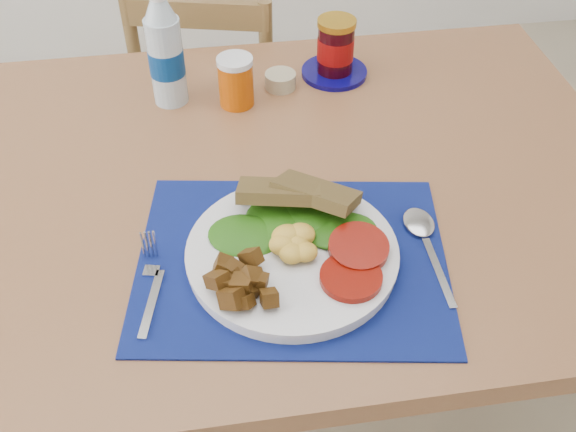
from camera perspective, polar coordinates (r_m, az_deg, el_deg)
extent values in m
cube|color=brown|center=(1.15, -4.97, 2.29)|extent=(1.40, 0.90, 0.04)
cylinder|color=brown|center=(1.82, 15.17, 3.27)|extent=(0.06, 0.06, 0.71)
cube|color=brown|center=(1.91, -5.77, 7.87)|extent=(0.45, 0.43, 0.04)
cylinder|color=brown|center=(2.12, -0.59, 5.60)|extent=(0.03, 0.03, 0.36)
cylinder|color=brown|center=(2.17, -8.81, 6.01)|extent=(0.03, 0.03, 0.36)
cylinder|color=brown|center=(1.90, -1.49, 0.21)|extent=(0.03, 0.03, 0.36)
cylinder|color=brown|center=(1.96, -10.57, 0.79)|extent=(0.03, 0.03, 0.36)
cube|color=brown|center=(1.57, -7.83, 16.66)|extent=(0.33, 0.11, 0.42)
cylinder|color=brown|center=(1.87, 21.38, -3.96)|extent=(0.03, 0.03, 0.39)
cube|color=#040431|center=(1.00, 0.35, -3.74)|extent=(0.50, 0.42, 0.00)
cylinder|color=silver|center=(0.99, 0.35, -3.27)|extent=(0.31, 0.31, 0.02)
ellipsoid|color=gold|center=(0.96, 0.73, -2.35)|extent=(0.07, 0.07, 0.04)
cylinder|color=maroon|center=(0.96, 5.66, -4.02)|extent=(0.09, 0.09, 0.01)
ellipsoid|color=#134108|center=(1.01, 0.58, -0.73)|extent=(0.16, 0.10, 0.02)
cube|color=brown|center=(1.02, 0.81, 2.04)|extent=(0.15, 0.11, 0.04)
cube|color=#B2B5BA|center=(0.95, -11.47, -7.27)|extent=(0.04, 0.12, 0.00)
cube|color=#B2B5BA|center=(1.01, -11.49, -3.75)|extent=(0.03, 0.06, 0.00)
cube|color=#B2B5BA|center=(1.00, 12.64, -4.67)|extent=(0.02, 0.14, 0.00)
ellipsoid|color=#B2B5BA|center=(1.06, 10.98, -0.63)|extent=(0.05, 0.07, 0.01)
cylinder|color=#ADBFCC|center=(1.30, -10.24, 12.74)|extent=(0.07, 0.07, 0.17)
cylinder|color=navy|center=(1.30, -10.24, 12.74)|extent=(0.07, 0.07, 0.05)
cone|color=#ADBFCC|center=(1.25, -10.85, 16.82)|extent=(0.06, 0.06, 0.04)
cylinder|color=#BA4804|center=(1.29, -4.43, 11.20)|extent=(0.07, 0.07, 0.09)
cylinder|color=tan|center=(1.35, -0.64, 11.41)|extent=(0.06, 0.06, 0.03)
cylinder|color=#090558|center=(1.40, 3.93, 12.06)|extent=(0.13, 0.13, 0.01)
cylinder|color=black|center=(1.38, 4.04, 13.97)|extent=(0.07, 0.07, 0.10)
cylinder|color=maroon|center=(1.37, 4.04, 13.99)|extent=(0.07, 0.07, 0.05)
cylinder|color=#C18C20|center=(1.35, 4.16, 16.00)|extent=(0.08, 0.08, 0.01)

